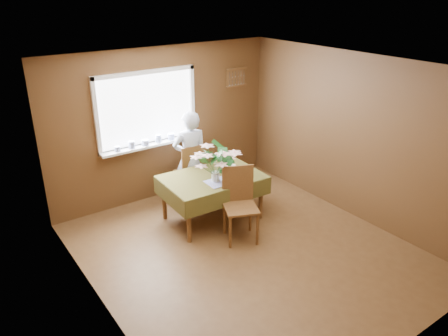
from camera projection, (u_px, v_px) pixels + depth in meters
floor at (247, 251)px, 5.99m from camera, size 4.50×4.50×0.00m
ceiling at (252, 67)px, 5.00m from camera, size 4.50×4.50×0.00m
wall_back at (164, 124)px, 7.18m from camera, size 4.00×0.00×4.00m
wall_front at (410, 250)px, 3.81m from camera, size 4.00×0.00×4.00m
wall_left at (95, 212)px, 4.43m from camera, size 0.00×4.50×4.50m
wall_right at (353, 137)px, 6.56m from camera, size 0.00×4.50×4.50m
window_assembly at (149, 122)px, 6.94m from camera, size 1.72×0.20×1.22m
spoon_rack at (236, 77)px, 7.69m from camera, size 0.44×0.05×0.33m
dining_table at (212, 182)px, 6.58m from camera, size 1.52×1.07×0.72m
chair_far at (191, 171)px, 7.17m from camera, size 0.46×0.46×1.01m
chair_near at (239, 201)px, 6.14m from camera, size 0.60×0.60×1.05m
seated_woman at (190, 158)px, 7.04m from camera, size 0.65×0.50×1.57m
flower_bouquet at (215, 160)px, 6.26m from camera, size 0.59×0.59×0.50m
side_plate at (229, 167)px, 6.86m from camera, size 0.32×0.32×0.01m
table_knife at (228, 177)px, 6.50m from camera, size 0.04×0.24×0.00m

